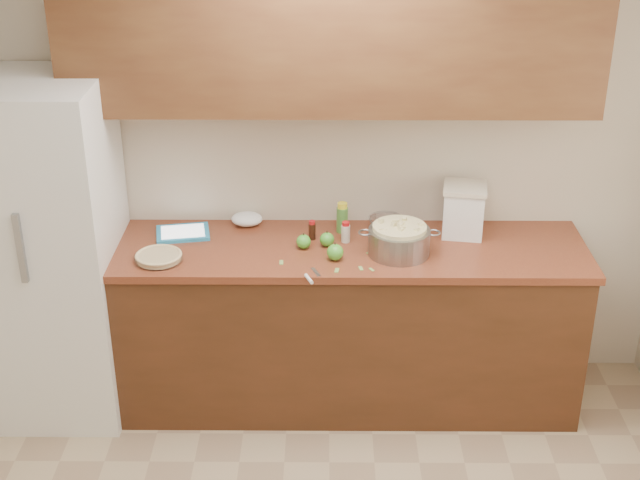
{
  "coord_description": "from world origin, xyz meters",
  "views": [
    {
      "loc": [
        -0.02,
        -2.62,
        2.93
      ],
      "look_at": [
        -0.05,
        1.43,
        0.98
      ],
      "focal_mm": 50.0,
      "sensor_mm": 36.0,
      "label": 1
    }
  ],
  "objects_px": {
    "colander": "(399,240)",
    "flour_canister": "(464,210)",
    "pie": "(159,257)",
    "tablet": "(183,233)"
  },
  "relations": [
    {
      "from": "colander",
      "to": "flour_canister",
      "type": "bearing_deg",
      "value": 33.94
    },
    {
      "from": "pie",
      "to": "colander",
      "type": "distance_m",
      "value": 1.2
    },
    {
      "from": "flour_canister",
      "to": "tablet",
      "type": "height_order",
      "value": "flour_canister"
    },
    {
      "from": "flour_canister",
      "to": "tablet",
      "type": "xyz_separation_m",
      "value": [
        -1.47,
        -0.02,
        -0.13
      ]
    },
    {
      "from": "flour_canister",
      "to": "colander",
      "type": "bearing_deg",
      "value": -146.06
    },
    {
      "from": "colander",
      "to": "tablet",
      "type": "height_order",
      "value": "colander"
    },
    {
      "from": "colander",
      "to": "flour_canister",
      "type": "xyz_separation_m",
      "value": [
        0.35,
        0.24,
        0.06
      ]
    },
    {
      "from": "pie",
      "to": "flour_canister",
      "type": "xyz_separation_m",
      "value": [
        1.55,
        0.32,
        0.12
      ]
    },
    {
      "from": "pie",
      "to": "colander",
      "type": "xyz_separation_m",
      "value": [
        1.2,
        0.09,
        0.05
      ]
    },
    {
      "from": "colander",
      "to": "flour_canister",
      "type": "relative_size",
      "value": 1.51
    }
  ]
}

